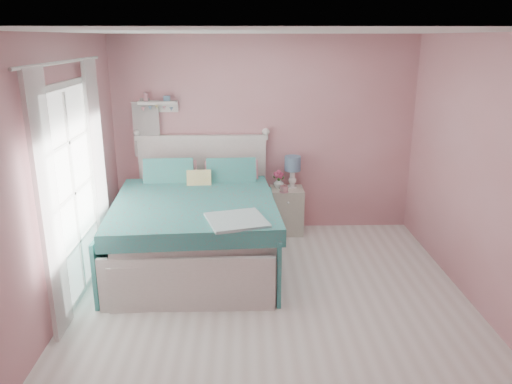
{
  "coord_description": "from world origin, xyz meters",
  "views": [
    {
      "loc": [
        -0.28,
        -4.34,
        2.56
      ],
      "look_at": [
        -0.14,
        1.2,
        0.83
      ],
      "focal_mm": 35.0,
      "sensor_mm": 36.0,
      "label": 1
    }
  ],
  "objects_px": {
    "bed": "(197,228)",
    "vase": "(279,183)",
    "teacup": "(284,189)",
    "nightstand": "(287,210)",
    "table_lamp": "(293,166)"
  },
  "relations": [
    {
      "from": "nightstand",
      "to": "vase",
      "type": "xyz_separation_m",
      "value": [
        -0.11,
        0.04,
        0.38
      ]
    },
    {
      "from": "bed",
      "to": "vase",
      "type": "bearing_deg",
      "value": 38.94
    },
    {
      "from": "nightstand",
      "to": "vase",
      "type": "distance_m",
      "value": 0.4
    },
    {
      "from": "teacup",
      "to": "table_lamp",
      "type": "bearing_deg",
      "value": 58.89
    },
    {
      "from": "nightstand",
      "to": "teacup",
      "type": "height_order",
      "value": "teacup"
    },
    {
      "from": "teacup",
      "to": "vase",
      "type": "bearing_deg",
      "value": 105.96
    },
    {
      "from": "table_lamp",
      "to": "nightstand",
      "type": "bearing_deg",
      "value": -144.46
    },
    {
      "from": "teacup",
      "to": "bed",
      "type": "bearing_deg",
      "value": -145.33
    },
    {
      "from": "nightstand",
      "to": "teacup",
      "type": "xyz_separation_m",
      "value": [
        -0.05,
        -0.16,
        0.35
      ]
    },
    {
      "from": "table_lamp",
      "to": "teacup",
      "type": "xyz_separation_m",
      "value": [
        -0.13,
        -0.21,
        -0.26
      ]
    },
    {
      "from": "vase",
      "to": "teacup",
      "type": "distance_m",
      "value": 0.21
    },
    {
      "from": "vase",
      "to": "teacup",
      "type": "relative_size",
      "value": 1.31
    },
    {
      "from": "nightstand",
      "to": "table_lamp",
      "type": "distance_m",
      "value": 0.62
    },
    {
      "from": "bed",
      "to": "vase",
      "type": "distance_m",
      "value": 1.41
    },
    {
      "from": "nightstand",
      "to": "table_lamp",
      "type": "relative_size",
      "value": 1.44
    }
  ]
}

